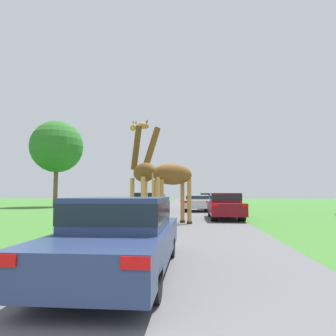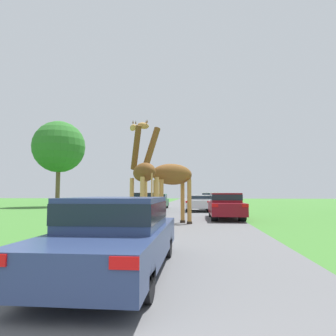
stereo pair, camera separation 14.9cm
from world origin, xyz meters
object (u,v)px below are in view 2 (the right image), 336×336
at_px(giraffe_companion, 143,175).
at_px(tree_centre_back, 59,147).
at_px(car_far_ahead, 158,201).
at_px(car_lead_maroon, 117,232).
at_px(car_queue_left, 146,203).
at_px(car_verge_right, 226,205).
at_px(car_queue_right, 211,200).
at_px(car_rear_follower, 199,202).
at_px(giraffe_near_road, 170,176).

height_order(giraffe_companion, tree_centre_back, tree_centre_back).
relative_size(car_far_ahead, tree_centre_back, 0.45).
distance_m(giraffe_companion, car_lead_maroon, 6.90).
bearing_deg(car_queue_left, car_verge_right, -36.86).
distance_m(car_queue_right, tree_centre_back, 17.18).
bearing_deg(car_rear_follower, car_verge_right, -78.22).
distance_m(giraffe_near_road, car_queue_right, 15.24).
bearing_deg(car_queue_left, car_rear_follower, 39.35).
xyz_separation_m(car_queue_right, car_far_ahead, (-4.99, -1.31, -0.09)).
distance_m(giraffe_companion, car_verge_right, 6.52).
bearing_deg(car_rear_follower, car_queue_right, 75.87).
height_order(car_far_ahead, tree_centre_back, tree_centre_back).
relative_size(giraffe_companion, car_lead_maroon, 0.99).
bearing_deg(car_rear_follower, car_queue_left, -140.65).
height_order(giraffe_companion, car_lead_maroon, giraffe_companion).
distance_m(giraffe_near_road, car_lead_maroon, 8.76).
bearing_deg(car_queue_left, car_lead_maroon, -82.11).
xyz_separation_m(car_queue_right, tree_centre_back, (-16.15, 1.69, 5.61)).
relative_size(car_verge_right, car_rear_follower, 1.20).
height_order(giraffe_companion, car_queue_right, giraffe_companion).
relative_size(giraffe_near_road, car_rear_follower, 1.23).
distance_m(car_rear_follower, tree_centre_back, 17.25).
distance_m(car_far_ahead, car_verge_right, 11.74).
bearing_deg(car_rear_follower, tree_centre_back, 156.76).
xyz_separation_m(car_queue_right, car_queue_left, (-4.99, -7.85, -0.03)).
bearing_deg(giraffe_near_road, car_lead_maroon, 145.62).
bearing_deg(car_verge_right, car_rear_follower, 101.78).
xyz_separation_m(car_verge_right, tree_centre_back, (-16.43, 13.49, 5.64)).
distance_m(car_lead_maroon, car_queue_right, 23.74).
relative_size(car_lead_maroon, car_verge_right, 1.01).
bearing_deg(car_lead_maroon, car_rear_follower, 85.09).
bearing_deg(car_far_ahead, car_verge_right, -63.35).
bearing_deg(car_far_ahead, giraffe_near_road, -79.99).
bearing_deg(giraffe_companion, car_queue_left, 66.93).
xyz_separation_m(giraffe_companion, tree_centre_back, (-12.60, 18.57, 4.21)).
height_order(car_lead_maroon, tree_centre_back, tree_centre_back).
height_order(car_lead_maroon, car_queue_left, car_queue_left).
bearing_deg(giraffe_near_road, car_verge_right, -75.04).
distance_m(car_lead_maroon, car_rear_follower, 18.90).
xyz_separation_m(giraffe_near_road, car_far_ahead, (-2.41, 13.64, -1.53)).
bearing_deg(car_lead_maroon, car_queue_left, 97.89).
height_order(car_lead_maroon, car_rear_follower, car_lead_maroon).
relative_size(giraffe_companion, car_verge_right, 1.01).
relative_size(car_queue_right, car_far_ahead, 1.07).
relative_size(car_queue_left, car_rear_follower, 1.10).
distance_m(giraffe_companion, tree_centre_back, 22.83).
xyz_separation_m(giraffe_companion, car_queue_right, (3.55, 16.88, -1.40)).
relative_size(car_lead_maroon, tree_centre_back, 0.52).
xyz_separation_m(car_queue_left, car_far_ahead, (0.00, 6.54, -0.06)).
relative_size(giraffe_near_road, giraffe_companion, 1.02).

